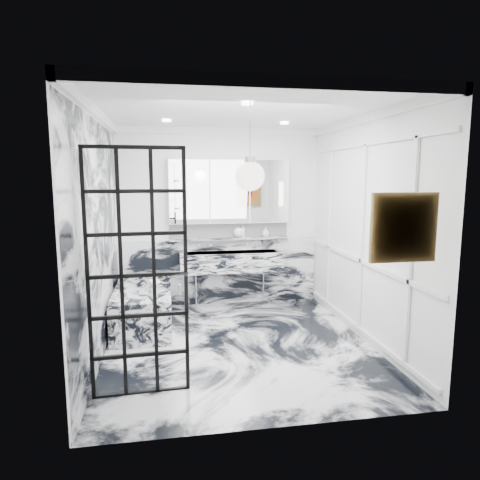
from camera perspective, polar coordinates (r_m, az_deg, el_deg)
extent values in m
plane|color=silver|center=(5.44, -0.30, -13.73)|extent=(3.60, 3.60, 0.00)
plane|color=white|center=(5.09, -0.33, 16.87)|extent=(3.60, 3.60, 0.00)
plane|color=white|center=(6.85, -2.75, 2.98)|extent=(3.60, 0.00, 3.60)
plane|color=white|center=(3.34, 4.69, -2.93)|extent=(3.60, 0.00, 3.60)
plane|color=white|center=(5.08, -18.44, 0.60)|extent=(0.00, 3.60, 3.60)
plane|color=white|center=(5.57, 16.17, 1.36)|extent=(0.00, 3.60, 3.60)
cube|color=silver|center=(6.97, -2.68, -4.22)|extent=(3.18, 0.05, 1.05)
cube|color=silver|center=(5.08, -18.24, -0.07)|extent=(0.02, 3.56, 2.68)
cube|color=white|center=(5.57, 15.94, 0.34)|extent=(0.03, 3.40, 2.30)
imported|color=#8C5919|center=(6.84, 0.36, 1.19)|extent=(0.08, 0.08, 0.20)
imported|color=#4C4C51|center=(6.92, 3.46, 1.08)|extent=(0.08, 0.08, 0.15)
imported|color=silver|center=(6.92, 3.44, 1.09)|extent=(0.14, 0.14, 0.15)
sphere|color=white|center=(6.83, -0.21, 0.99)|extent=(0.16, 0.16, 0.16)
cylinder|color=#8C5919|center=(6.83, -0.38, 0.78)|extent=(0.04, 0.04, 0.10)
cylinder|color=silver|center=(5.50, -11.37, -6.95)|extent=(0.08, 0.08, 0.12)
cube|color=#B73F12|center=(3.76, 21.01, 1.56)|extent=(0.48, 0.05, 0.48)
sphere|color=white|center=(3.78, 1.34, 8.50)|extent=(0.26, 0.26, 0.26)
cube|color=silver|center=(6.73, -1.19, -2.88)|extent=(1.60, 0.45, 0.30)
cube|color=silver|center=(6.83, -1.40, 0.19)|extent=(1.90, 0.14, 0.04)
cube|color=white|center=(6.87, -1.48, 1.37)|extent=(1.90, 0.03, 0.23)
cube|color=white|center=(6.77, -1.43, 6.48)|extent=(1.90, 0.16, 1.00)
cylinder|color=white|center=(6.61, -8.41, 6.00)|extent=(0.07, 0.07, 0.40)
cylinder|color=white|center=(6.84, 5.53, 6.14)|extent=(0.07, 0.07, 0.40)
cube|color=silver|center=(6.14, -12.71, -8.59)|extent=(0.75, 1.65, 0.55)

